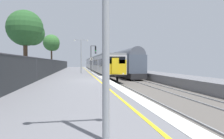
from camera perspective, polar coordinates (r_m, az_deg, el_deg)
name	(u,v)px	position (r m, az deg, el deg)	size (l,w,h in m)	color
ground	(132,87)	(17.98, 5.64, -4.86)	(17.40, 110.00, 1.21)	slate
commuter_train_at_platform	(97,64)	(43.78, -4.31, 1.60)	(2.83, 43.01, 3.81)	#B7B7BC
freight_train_adjacent_track	(112,62)	(48.30, -0.03, 2.03)	(2.60, 43.28, 4.75)	#232326
signal_gantry	(93,55)	(37.16, -5.59, 4.13)	(1.10, 0.24, 4.70)	#47474C
speed_limit_sign	(91,62)	(34.86, -5.93, 2.03)	(0.59, 0.08, 2.47)	#59595B
platform_lamp_mid	(81,53)	(28.83, -8.81, 4.71)	(2.00, 0.20, 4.86)	#93999E
platform_back_fence	(37,69)	(17.53, -20.75, 0.18)	(0.07, 99.00, 1.95)	#282B2D
background_tree_left	(52,44)	(44.05, -16.77, 7.12)	(3.42, 3.51, 7.42)	#473323
background_tree_centre	(27,30)	(20.95, -23.12, 10.40)	(3.43, 3.36, 6.48)	#473323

